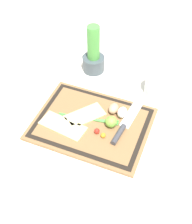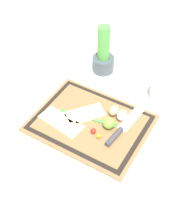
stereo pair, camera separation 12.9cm
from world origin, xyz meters
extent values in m
plane|color=silver|center=(0.00, 0.00, 0.00)|extent=(6.00, 6.00, 0.00)
cube|color=brown|center=(0.00, 0.00, 0.01)|extent=(0.47, 0.36, 0.01)
cube|color=black|center=(0.00, 0.00, 0.01)|extent=(0.44, 0.33, 0.00)
cube|color=brown|center=(0.00, 0.00, 0.02)|extent=(0.40, 0.29, 0.00)
cube|color=#DBBC7F|center=(-0.10, -0.06, 0.02)|extent=(0.20, 0.11, 0.01)
cube|color=beige|center=(-0.09, -0.07, 0.03)|extent=(0.15, 0.08, 0.00)
sphere|color=silver|center=(-0.14, -0.07, 0.03)|extent=(0.02, 0.02, 0.02)
sphere|color=silver|center=(-0.06, -0.07, 0.03)|extent=(0.01, 0.01, 0.01)
cube|color=#DBBC7F|center=(-0.04, 0.02, 0.02)|extent=(0.16, 0.18, 0.01)
cube|color=beige|center=(-0.05, 0.01, 0.03)|extent=(0.12, 0.13, 0.00)
sphere|color=silver|center=(-0.03, 0.05, 0.03)|extent=(0.02, 0.02, 0.02)
sphere|color=silver|center=(-0.06, 0.00, 0.03)|extent=(0.01, 0.01, 0.01)
cube|color=silver|center=(0.14, 0.13, 0.02)|extent=(0.06, 0.21, 0.00)
cylinder|color=#38383D|center=(0.12, -0.03, 0.03)|extent=(0.03, 0.10, 0.02)
ellipsoid|color=tan|center=(0.06, 0.09, 0.04)|extent=(0.04, 0.05, 0.04)
ellipsoid|color=beige|center=(0.10, 0.08, 0.04)|extent=(0.04, 0.05, 0.04)
sphere|color=#70A838|center=(0.08, 0.01, 0.04)|extent=(0.05, 0.05, 0.05)
sphere|color=red|center=(0.04, -0.04, 0.03)|extent=(0.02, 0.02, 0.02)
sphere|color=orange|center=(0.07, -0.05, 0.03)|extent=(0.02, 0.02, 0.02)
cylinder|color=#47933D|center=(-0.02, 0.01, 0.02)|extent=(0.25, 0.04, 0.01)
cylinder|color=#47933D|center=(-0.02, 0.01, 0.02)|extent=(0.25, 0.06, 0.01)
cylinder|color=#47933D|center=(-0.02, 0.01, 0.02)|extent=(0.24, 0.08, 0.01)
cylinder|color=#3D474C|center=(-0.13, 0.33, 0.04)|extent=(0.11, 0.11, 0.07)
cylinder|color=#47933D|center=(-0.13, 0.33, 0.14)|extent=(0.06, 0.06, 0.20)
cylinder|color=silver|center=(0.19, 0.28, 0.05)|extent=(0.09, 0.09, 0.10)
cylinder|color=olive|center=(0.19, 0.28, 0.02)|extent=(0.08, 0.08, 0.03)
cylinder|color=silver|center=(0.19, 0.28, 0.10)|extent=(0.09, 0.09, 0.01)
camera|label=1|loc=(0.32, -0.76, 0.98)|focal=50.00mm
camera|label=2|loc=(0.44, -0.71, 0.98)|focal=50.00mm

